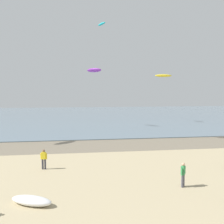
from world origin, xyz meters
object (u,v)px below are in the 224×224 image
Objects in this scene: person_far_down_beach at (183,174)px; kite_aloft_5 at (163,76)px; kite_aloft_1 at (102,24)px; person_by_waterline at (44,159)px; kite_aloft_4 at (94,70)px; grounded_kite at (31,201)px.

person_far_down_beach is 19.23m from kite_aloft_5.
person_far_down_beach is 0.63× the size of kite_aloft_1.
kite_aloft_1 is 22.26m from kite_aloft_5.
person_by_waterline is 27.12m from kite_aloft_4.
grounded_kite is at bearing -49.72° from kite_aloft_4.
grounded_kite is (-9.95, -1.45, -0.66)m from person_far_down_beach.
grounded_kite is at bearing -171.73° from person_far_down_beach.
kite_aloft_1 reaches higher than person_far_down_beach.
kite_aloft_1 is 0.77× the size of kite_aloft_4.
person_far_down_beach is at bearing -28.60° from person_by_waterline.
kite_aloft_1 is (8.01, 29.60, 19.02)m from person_by_waterline.
kite_aloft_5 is at bearing 38.37° from person_by_waterline.
kite_aloft_5 is (14.52, 11.50, 7.82)m from person_by_waterline.
person_far_down_beach is at bearing -31.50° from kite_aloft_4.
kite_aloft_4 is 15.70m from kite_aloft_5.
kite_aloft_4 is at bearing 97.49° from person_far_down_beach.
kite_aloft_1 reaches higher than kite_aloft_4.
kite_aloft_5 reaches higher than person_far_down_beach.
kite_aloft_5 reaches higher than person_by_waterline.
grounded_kite is at bearing -33.85° from kite_aloft_1.
kite_aloft_4 is at bearing 104.33° from grounded_kite.
kite_aloft_5 is at bearing -6.37° from kite_aloft_4.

